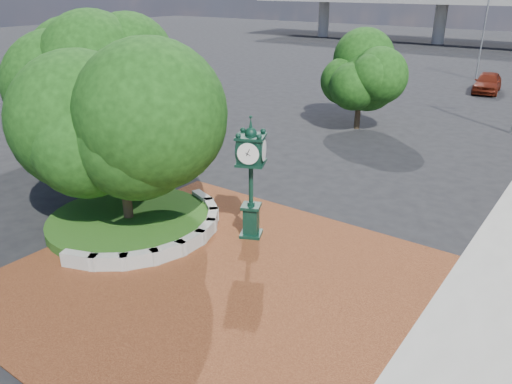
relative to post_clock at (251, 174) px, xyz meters
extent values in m
plane|color=black|center=(0.71, -2.06, -2.46)|extent=(200.00, 200.00, 0.00)
cube|color=#612D17|center=(0.71, -3.06, -2.44)|extent=(12.00, 12.00, 0.04)
cube|color=#9E9B93|center=(-3.20, -5.07, -2.19)|extent=(1.29, 0.76, 0.54)
cube|color=#9E9B93|center=(-2.34, -4.60, -2.19)|extent=(1.20, 1.04, 0.54)
cube|color=#9E9B93|center=(-1.67, -3.90, -2.19)|extent=(1.00, 1.22, 0.54)
cube|color=#9E9B93|center=(-1.24, -3.02, -2.19)|extent=(0.71, 1.30, 0.54)
cube|color=#9E9B93|center=(-1.09, -2.06, -2.19)|extent=(0.35, 1.25, 0.54)
cube|color=#9E9B93|center=(-1.24, -1.10, -2.19)|extent=(0.71, 1.30, 0.54)
cube|color=#9E9B93|center=(-1.67, -0.23, -2.19)|extent=(1.00, 1.22, 0.54)
cube|color=#9E9B93|center=(-2.34, 0.48, -2.19)|extent=(1.20, 1.04, 0.54)
cube|color=#9E9B93|center=(-3.20, 0.94, -2.19)|extent=(1.29, 0.76, 0.54)
cylinder|color=#194313|center=(-4.29, -2.06, -2.26)|extent=(6.10, 6.10, 0.40)
cylinder|color=#9E9B93|center=(-34.29, 67.94, 0.54)|extent=(1.80, 1.80, 6.00)
cylinder|color=#9E9B93|center=(-14.29, 67.94, 0.54)|extent=(1.80, 1.80, 6.00)
cylinder|color=#38281C|center=(-4.29, -2.06, -1.37)|extent=(0.36, 0.36, 2.17)
sphere|color=#13370F|center=(-4.29, -2.06, 1.27)|extent=(5.20, 5.20, 5.20)
cylinder|color=#38281C|center=(-12.29, 2.94, -1.23)|extent=(0.36, 0.36, 2.45)
sphere|color=#13370F|center=(-12.29, 2.94, 1.67)|extent=(5.60, 5.60, 5.60)
cylinder|color=#38281C|center=(-3.29, 15.94, -1.49)|extent=(0.36, 0.36, 1.92)
sphere|color=#13370F|center=(-3.29, 15.94, 0.79)|extent=(4.40, 4.40, 4.40)
cube|color=black|center=(0.00, 0.00, -2.38)|extent=(1.00, 1.00, 0.15)
cube|color=black|center=(0.00, 0.00, -1.80)|extent=(0.69, 0.69, 1.03)
cube|color=black|center=(0.00, 0.00, -1.25)|extent=(0.87, 0.87, 0.11)
cylinder|color=black|center=(0.00, 0.00, -0.39)|extent=(0.16, 0.16, 1.60)
cube|color=black|center=(0.00, 0.00, 0.88)|extent=(1.12, 1.12, 0.85)
cylinder|color=white|center=(0.18, -0.40, 0.88)|extent=(0.71, 0.36, 0.75)
cylinder|color=white|center=(-0.18, 0.40, 0.88)|extent=(0.71, 0.36, 0.75)
cylinder|color=white|center=(-0.40, -0.18, 0.88)|extent=(0.36, 0.71, 0.75)
cylinder|color=white|center=(0.40, 0.18, 0.88)|extent=(0.36, 0.71, 0.75)
sphere|color=black|center=(0.00, 0.00, 1.47)|extent=(0.41, 0.41, 0.41)
cone|color=black|center=(0.00, 0.00, 1.78)|extent=(0.17, 0.17, 0.47)
imported|color=#611C0D|center=(0.72, 32.98, -1.60)|extent=(2.58, 5.21, 1.71)
cylinder|color=slate|center=(-1.58, 38.98, 1.76)|extent=(0.15, 0.15, 8.43)
camera|label=1|loc=(9.72, -13.16, 6.16)|focal=35.00mm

